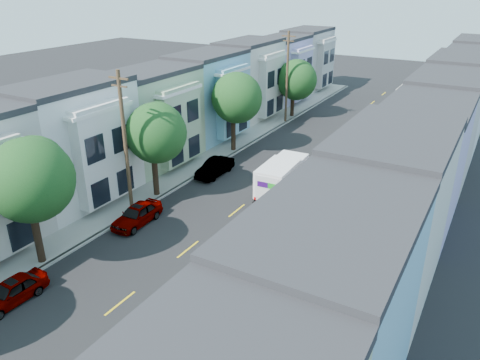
{
  "coord_description": "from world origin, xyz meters",
  "views": [
    {
      "loc": [
        15.09,
        -19.89,
        15.52
      ],
      "look_at": [
        -0.05,
        6.55,
        2.2
      ],
      "focal_mm": 35.0,
      "sensor_mm": 36.0,
      "label": 1
    }
  ],
  "objects_px": {
    "fedex_truck": "(282,177)",
    "parked_left_d": "(215,168)",
    "parked_right_d": "(381,134)",
    "parked_right_b": "(226,294)",
    "lead_sedan": "(319,163)",
    "parked_left_c": "(137,215)",
    "tree_d": "(236,98)",
    "tree_far_r": "(410,104)",
    "tree_e": "(296,80)",
    "parked_right_a": "(170,353)",
    "tree_c": "(155,133)",
    "tree_b": "(30,180)",
    "utility_pole_near": "(125,145)",
    "parked_right_c": "(348,167)",
    "utility_pole_far": "(287,78)",
    "parked_left_b": "(11,292)"
  },
  "relations": [
    {
      "from": "tree_b",
      "to": "tree_e",
      "type": "height_order",
      "value": "tree_b"
    },
    {
      "from": "tree_d",
      "to": "fedex_truck",
      "type": "bearing_deg",
      "value": -40.19
    },
    {
      "from": "tree_c",
      "to": "parked_right_a",
      "type": "height_order",
      "value": "tree_c"
    },
    {
      "from": "utility_pole_far",
      "to": "parked_right_d",
      "type": "relative_size",
      "value": 2.5
    },
    {
      "from": "parked_left_c",
      "to": "parked_right_b",
      "type": "bearing_deg",
      "value": -26.5
    },
    {
      "from": "utility_pole_far",
      "to": "lead_sedan",
      "type": "xyz_separation_m",
      "value": [
        8.63,
        -11.8,
        -4.49
      ]
    },
    {
      "from": "tree_b",
      "to": "tree_far_r",
      "type": "height_order",
      "value": "tree_b"
    },
    {
      "from": "utility_pole_far",
      "to": "parked_left_b",
      "type": "relative_size",
      "value": 2.51
    },
    {
      "from": "utility_pole_far",
      "to": "parked_left_c",
      "type": "distance_m",
      "value": 27.43
    },
    {
      "from": "parked_left_b",
      "to": "parked_left_d",
      "type": "relative_size",
      "value": 0.97
    },
    {
      "from": "parked_right_c",
      "to": "tree_d",
      "type": "bearing_deg",
      "value": 173.81
    },
    {
      "from": "lead_sedan",
      "to": "parked_left_c",
      "type": "bearing_deg",
      "value": -119.0
    },
    {
      "from": "utility_pole_far",
      "to": "parked_left_c",
      "type": "xyz_separation_m",
      "value": [
        1.4,
        -27.03,
        -4.45
      ]
    },
    {
      "from": "utility_pole_far",
      "to": "parked_left_d",
      "type": "height_order",
      "value": "utility_pole_far"
    },
    {
      "from": "utility_pole_near",
      "to": "parked_right_d",
      "type": "xyz_separation_m",
      "value": [
        11.2,
        24.94,
        -4.5
      ]
    },
    {
      "from": "tree_c",
      "to": "tree_e",
      "type": "bearing_deg",
      "value": 90.0
    },
    {
      "from": "utility_pole_near",
      "to": "parked_right_c",
      "type": "bearing_deg",
      "value": 51.74
    },
    {
      "from": "parked_right_d",
      "to": "parked_right_b",
      "type": "bearing_deg",
      "value": -84.06
    },
    {
      "from": "tree_c",
      "to": "utility_pole_near",
      "type": "relative_size",
      "value": 0.73
    },
    {
      "from": "tree_e",
      "to": "parked_right_b",
      "type": "distance_m",
      "value": 35.98
    },
    {
      "from": "utility_pole_far",
      "to": "parked_right_a",
      "type": "height_order",
      "value": "utility_pole_far"
    },
    {
      "from": "fedex_truck",
      "to": "parked_right_d",
      "type": "height_order",
      "value": "fedex_truck"
    },
    {
      "from": "tree_d",
      "to": "parked_left_b",
      "type": "distance_m",
      "value": 25.81
    },
    {
      "from": "parked_left_d",
      "to": "parked_right_b",
      "type": "distance_m",
      "value": 17.27
    },
    {
      "from": "tree_far_r",
      "to": "parked_right_a",
      "type": "xyz_separation_m",
      "value": [
        -2.0,
        -37.5,
        -2.78
      ]
    },
    {
      "from": "parked_right_a",
      "to": "parked_left_d",
      "type": "bearing_deg",
      "value": 112.67
    },
    {
      "from": "utility_pole_far",
      "to": "parked_left_b",
      "type": "bearing_deg",
      "value": -87.81
    },
    {
      "from": "fedex_truck",
      "to": "parked_left_d",
      "type": "height_order",
      "value": "fedex_truck"
    },
    {
      "from": "tree_d",
      "to": "utility_pole_far",
      "type": "height_order",
      "value": "utility_pole_far"
    },
    {
      "from": "tree_c",
      "to": "tree_d",
      "type": "relative_size",
      "value": 0.97
    },
    {
      "from": "lead_sedan",
      "to": "parked_left_d",
      "type": "bearing_deg",
      "value": -146.58
    },
    {
      "from": "tree_b",
      "to": "lead_sedan",
      "type": "relative_size",
      "value": 1.76
    },
    {
      "from": "parked_right_b",
      "to": "parked_left_c",
      "type": "bearing_deg",
      "value": 160.93
    },
    {
      "from": "parked_left_d",
      "to": "parked_right_a",
      "type": "distance_m",
      "value": 21.24
    },
    {
      "from": "tree_e",
      "to": "parked_right_a",
      "type": "bearing_deg",
      "value": -73.82
    },
    {
      "from": "parked_right_a",
      "to": "parked_right_d",
      "type": "height_order",
      "value": "parked_right_a"
    },
    {
      "from": "lead_sedan",
      "to": "parked_left_b",
      "type": "distance_m",
      "value": 25.88
    },
    {
      "from": "parked_right_a",
      "to": "parked_right_b",
      "type": "distance_m",
      "value": 4.62
    },
    {
      "from": "parked_right_a",
      "to": "parked_right_c",
      "type": "height_order",
      "value": "parked_right_c"
    },
    {
      "from": "utility_pole_near",
      "to": "utility_pole_far",
      "type": "xyz_separation_m",
      "value": [
        0.0,
        26.0,
        0.0
      ]
    },
    {
      "from": "tree_d",
      "to": "utility_pole_far",
      "type": "xyz_separation_m",
      "value": [
        0.0,
        11.29,
        -0.08
      ]
    },
    {
      "from": "tree_e",
      "to": "parked_right_c",
      "type": "xyz_separation_m",
      "value": [
        11.2,
        -14.32,
        -3.69
      ]
    },
    {
      "from": "tree_far_r",
      "to": "fedex_truck",
      "type": "bearing_deg",
      "value": -105.16
    },
    {
      "from": "tree_b",
      "to": "parked_left_d",
      "type": "height_order",
      "value": "tree_b"
    },
    {
      "from": "tree_b",
      "to": "utility_pole_far",
      "type": "distance_m",
      "value": 33.46
    },
    {
      "from": "tree_b",
      "to": "parked_left_b",
      "type": "bearing_deg",
      "value": -66.29
    },
    {
      "from": "tree_c",
      "to": "parked_right_a",
      "type": "distance_m",
      "value": 17.86
    },
    {
      "from": "tree_c",
      "to": "parked_right_d",
      "type": "bearing_deg",
      "value": 62.83
    },
    {
      "from": "utility_pole_far",
      "to": "tree_c",
      "type": "bearing_deg",
      "value": -90.01
    },
    {
      "from": "parked_left_b",
      "to": "parked_right_b",
      "type": "relative_size",
      "value": 0.87
    }
  ]
}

